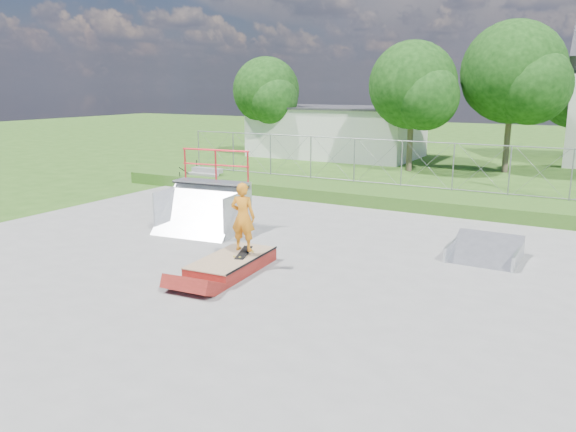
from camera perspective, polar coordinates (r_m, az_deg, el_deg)
name	(u,v)px	position (r m, az deg, el deg)	size (l,w,h in m)	color
ground	(260,273)	(13.47, -2.83, -5.82)	(120.00, 120.00, 0.00)	#2D5418
concrete_pad	(260,272)	(13.46, -2.83, -5.74)	(20.00, 16.00, 0.04)	gray
grass_berm	(392,196)	(21.78, 10.52, 1.97)	(24.00, 3.00, 0.50)	#2D5418
grind_box	(232,264)	(13.59, -5.71, -4.89)	(1.34, 2.52, 0.36)	maroon
quarter_pipe	(200,193)	(17.07, -8.90, 2.30)	(2.43, 2.06, 2.43)	#AAADB3
flat_bank_ramp	(485,250)	(15.22, 19.35, -3.32)	(1.67, 1.79, 0.51)	#AAADB3
skateboard	(244,253)	(13.65, -4.53, -3.78)	(0.22, 0.80, 0.02)	black
skater	(243,220)	(13.44, -4.60, -0.39)	(0.61, 0.40, 1.66)	orange
concrete_stairs	(201,178)	(25.08, -8.82, 3.82)	(1.50, 1.60, 0.80)	gray
chain_link_fence	(402,163)	(22.54, 11.47, 5.26)	(20.00, 0.06, 1.80)	gray
utility_building_flat	(337,132)	(36.08, 4.97, 8.46)	(10.00, 6.00, 3.00)	silver
tree_left_near	(416,89)	(29.87, 12.90, 12.51)	(4.76, 4.48, 6.65)	brown
tree_center	(518,76)	(30.86, 22.35, 13.01)	(5.44, 5.12, 7.60)	brown
tree_left_far	(268,93)	(35.82, -2.05, 12.37)	(4.42, 4.16, 6.18)	brown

